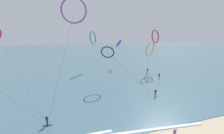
{
  "coord_description": "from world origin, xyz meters",
  "views": [
    {
      "loc": [
        -9.66,
        -9.02,
        13.29
      ],
      "look_at": [
        0.0,
        21.29,
        6.21
      ],
      "focal_mm": 23.29,
      "sensor_mm": 36.0,
      "label": 1
    }
  ],
  "objects_px": {
    "kite_cobalt": "(119,43)",
    "kite_amber": "(150,49)",
    "surfer_navy": "(47,121)",
    "surfer_coral": "(147,71)",
    "kite_crimson": "(155,36)",
    "surfer_emerald": "(155,93)",
    "kite_teal": "(93,38)",
    "kite_violet": "(74,11)",
    "kite_charcoal": "(108,52)",
    "surfer_lime": "(159,76)"
  },
  "relations": [
    {
      "from": "surfer_lime",
      "to": "surfer_coral",
      "type": "bearing_deg",
      "value": -36.84
    },
    {
      "from": "kite_violet",
      "to": "kite_crimson",
      "type": "distance_m",
      "value": 35.64
    },
    {
      "from": "surfer_lime",
      "to": "kite_violet",
      "type": "relative_size",
      "value": 0.09
    },
    {
      "from": "surfer_emerald",
      "to": "surfer_coral",
      "type": "bearing_deg",
      "value": -33.89
    },
    {
      "from": "kite_cobalt",
      "to": "kite_amber",
      "type": "xyz_separation_m",
      "value": [
        5.65,
        -14.61,
        -1.14
      ]
    },
    {
      "from": "kite_charcoal",
      "to": "surfer_coral",
      "type": "bearing_deg",
      "value": -129.62
    },
    {
      "from": "surfer_emerald",
      "to": "kite_violet",
      "type": "xyz_separation_m",
      "value": [
        -16.34,
        0.81,
        16.37
      ]
    },
    {
      "from": "kite_amber",
      "to": "kite_charcoal",
      "type": "distance_m",
      "value": 18.08
    },
    {
      "from": "surfer_navy",
      "to": "kite_crimson",
      "type": "distance_m",
      "value": 44.0
    },
    {
      "from": "kite_amber",
      "to": "surfer_navy",
      "type": "bearing_deg",
      "value": 7.8
    },
    {
      "from": "surfer_emerald",
      "to": "kite_crimson",
      "type": "relative_size",
      "value": 0.11
    },
    {
      "from": "kite_cobalt",
      "to": "surfer_emerald",
      "type": "bearing_deg",
      "value": 26.61
    },
    {
      "from": "surfer_navy",
      "to": "kite_amber",
      "type": "height_order",
      "value": "kite_amber"
    },
    {
      "from": "surfer_lime",
      "to": "kite_cobalt",
      "type": "bearing_deg",
      "value": -19.79
    },
    {
      "from": "surfer_coral",
      "to": "kite_crimson",
      "type": "distance_m",
      "value": 12.74
    },
    {
      "from": "kite_crimson",
      "to": "kite_cobalt",
      "type": "height_order",
      "value": "kite_crimson"
    },
    {
      "from": "surfer_emerald",
      "to": "kite_crimson",
      "type": "xyz_separation_m",
      "value": [
        12.91,
        20.68,
        11.87
      ]
    },
    {
      "from": "surfer_lime",
      "to": "kite_charcoal",
      "type": "bearing_deg",
      "value": 58.89
    },
    {
      "from": "surfer_coral",
      "to": "kite_violet",
      "type": "bearing_deg",
      "value": -94.82
    },
    {
      "from": "kite_amber",
      "to": "kite_teal",
      "type": "height_order",
      "value": "kite_teal"
    },
    {
      "from": "surfer_coral",
      "to": "kite_amber",
      "type": "relative_size",
      "value": 0.15
    },
    {
      "from": "surfer_emerald",
      "to": "kite_violet",
      "type": "height_order",
      "value": "kite_violet"
    },
    {
      "from": "surfer_lime",
      "to": "kite_crimson",
      "type": "distance_m",
      "value": 15.67
    },
    {
      "from": "kite_violet",
      "to": "kite_amber",
      "type": "distance_m",
      "value": 30.82
    },
    {
      "from": "surfer_emerald",
      "to": "kite_amber",
      "type": "height_order",
      "value": "kite_amber"
    },
    {
      "from": "surfer_coral",
      "to": "kite_amber",
      "type": "distance_m",
      "value": 8.02
    },
    {
      "from": "surfer_navy",
      "to": "surfer_coral",
      "type": "relative_size",
      "value": 1.0
    },
    {
      "from": "surfer_coral",
      "to": "kite_cobalt",
      "type": "height_order",
      "value": "kite_cobalt"
    },
    {
      "from": "kite_crimson",
      "to": "kite_charcoal",
      "type": "height_order",
      "value": "kite_crimson"
    },
    {
      "from": "kite_crimson",
      "to": "kite_charcoal",
      "type": "xyz_separation_m",
      "value": [
        -20.94,
        -10.96,
        -3.71
      ]
    },
    {
      "from": "kite_charcoal",
      "to": "kite_teal",
      "type": "bearing_deg",
      "value": -66.12
    },
    {
      "from": "kite_violet",
      "to": "kite_teal",
      "type": "xyz_separation_m",
      "value": [
        8.27,
        28.81,
        -4.99
      ]
    },
    {
      "from": "surfer_lime",
      "to": "kite_amber",
      "type": "height_order",
      "value": "kite_amber"
    },
    {
      "from": "surfer_coral",
      "to": "kite_amber",
      "type": "bearing_deg",
      "value": -54.09
    },
    {
      "from": "surfer_emerald",
      "to": "kite_cobalt",
      "type": "distance_m",
      "value": 32.79
    },
    {
      "from": "kite_cobalt",
      "to": "kite_charcoal",
      "type": "xyz_separation_m",
      "value": [
        -10.99,
        -21.67,
        -0.85
      ]
    },
    {
      "from": "surfer_lime",
      "to": "surfer_navy",
      "type": "bearing_deg",
      "value": 80.73
    },
    {
      "from": "kite_charcoal",
      "to": "kite_teal",
      "type": "height_order",
      "value": "kite_teal"
    },
    {
      "from": "surfer_navy",
      "to": "kite_cobalt",
      "type": "bearing_deg",
      "value": -61.09
    },
    {
      "from": "kite_cobalt",
      "to": "kite_amber",
      "type": "height_order",
      "value": "kite_cobalt"
    },
    {
      "from": "surfer_navy",
      "to": "surfer_lime",
      "type": "bearing_deg",
      "value": -89.69
    },
    {
      "from": "surfer_emerald",
      "to": "kite_charcoal",
      "type": "distance_m",
      "value": 15.02
    },
    {
      "from": "kite_violet",
      "to": "kite_crimson",
      "type": "relative_size",
      "value": 1.28
    },
    {
      "from": "surfer_lime",
      "to": "kite_violet",
      "type": "distance_m",
      "value": 31.88
    },
    {
      "from": "surfer_lime",
      "to": "kite_teal",
      "type": "xyz_separation_m",
      "value": [
        -16.99,
        18.35,
        11.38
      ]
    },
    {
      "from": "surfer_navy",
      "to": "kite_cobalt",
      "type": "height_order",
      "value": "kite_cobalt"
    },
    {
      "from": "surfer_lime",
      "to": "kite_charcoal",
      "type": "height_order",
      "value": "kite_charcoal"
    },
    {
      "from": "surfer_coral",
      "to": "kite_teal",
      "type": "relative_size",
      "value": 0.09
    },
    {
      "from": "kite_violet",
      "to": "kite_charcoal",
      "type": "relative_size",
      "value": 1.71
    },
    {
      "from": "kite_charcoal",
      "to": "kite_crimson",
      "type": "bearing_deg",
      "value": -128.59
    }
  ]
}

